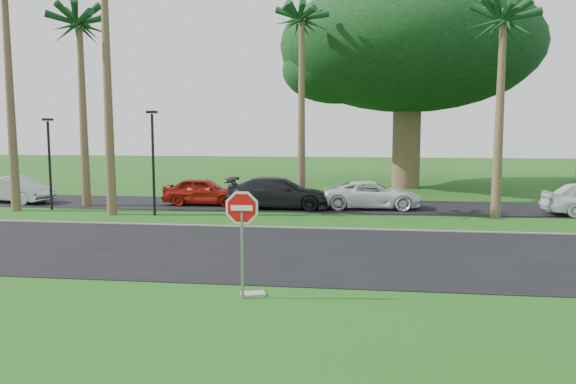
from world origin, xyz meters
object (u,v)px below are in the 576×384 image
Objects in this scene: car_silver at (16,190)px; car_minivan at (372,195)px; car_dark at (279,193)px; stop_sign_near at (242,222)px; car_red at (204,192)px.

car_silver is 18.39m from car_minivan.
car_silver is at bearing 87.10° from car_minivan.
car_dark is 4.50m from car_minivan.
stop_sign_near reaches higher than car_minivan.
car_silver is at bearing 90.92° from car_dark.
stop_sign_near is at bearing -120.77° from car_silver.
car_red is at bearing -74.35° from car_silver.
car_red is (-5.26, 15.05, -1.09)m from stop_sign_near.
stop_sign_near is 0.51× the size of car_dark.
stop_sign_near reaches higher than car_silver.
car_red is 0.79× the size of car_dark.
stop_sign_near reaches higher than car_red.
car_minivan is (4.47, 0.48, -0.09)m from car_dark.
car_silver is 9.96m from car_red.
stop_sign_near is 0.56× the size of car_minivan.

